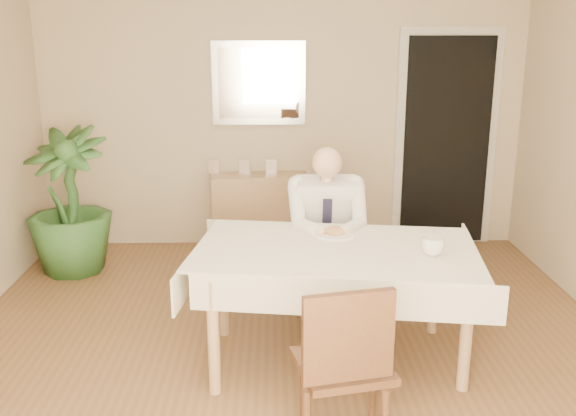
{
  "coord_description": "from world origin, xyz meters",
  "views": [
    {
      "loc": [
        -0.09,
        -3.52,
        2.03
      ],
      "look_at": [
        0.0,
        0.35,
        0.95
      ],
      "focal_mm": 40.0,
      "sensor_mm": 36.0,
      "label": 1
    }
  ],
  "objects_px": {
    "seated_man": "(327,228)",
    "coffee_mug": "(433,246)",
    "chair_far": "(324,239)",
    "dining_table": "(335,261)",
    "sideboard": "(260,212)",
    "potted_palm": "(69,201)",
    "chair_near": "(345,361)"
  },
  "relations": [
    {
      "from": "chair_near",
      "to": "potted_palm",
      "type": "xyz_separation_m",
      "value": [
        -2.07,
        2.56,
        0.11
      ]
    },
    {
      "from": "seated_man",
      "to": "dining_table",
      "type": "bearing_deg",
      "value": -90.0
    },
    {
      "from": "seated_man",
      "to": "potted_palm",
      "type": "distance_m",
      "value": 2.34
    },
    {
      "from": "chair_near",
      "to": "potted_palm",
      "type": "relative_size",
      "value": 0.73
    },
    {
      "from": "seated_man",
      "to": "potted_palm",
      "type": "bearing_deg",
      "value": 154.26
    },
    {
      "from": "chair_far",
      "to": "potted_palm",
      "type": "relative_size",
      "value": 0.73
    },
    {
      "from": "sideboard",
      "to": "potted_palm",
      "type": "relative_size",
      "value": 0.72
    },
    {
      "from": "seated_man",
      "to": "sideboard",
      "type": "relative_size",
      "value": 1.38
    },
    {
      "from": "chair_far",
      "to": "sideboard",
      "type": "relative_size",
      "value": 1.01
    },
    {
      "from": "chair_near",
      "to": "seated_man",
      "type": "distance_m",
      "value": 1.55
    },
    {
      "from": "coffee_mug",
      "to": "potted_palm",
      "type": "relative_size",
      "value": 0.11
    },
    {
      "from": "seated_man",
      "to": "coffee_mug",
      "type": "height_order",
      "value": "seated_man"
    },
    {
      "from": "chair_near",
      "to": "potted_palm",
      "type": "height_order",
      "value": "potted_palm"
    },
    {
      "from": "seated_man",
      "to": "sideboard",
      "type": "distance_m",
      "value": 1.69
    },
    {
      "from": "sideboard",
      "to": "seated_man",
      "type": "bearing_deg",
      "value": -77.91
    },
    {
      "from": "dining_table",
      "to": "chair_near",
      "type": "relative_size",
      "value": 2.04
    },
    {
      "from": "dining_table",
      "to": "sideboard",
      "type": "bearing_deg",
      "value": 111.25
    },
    {
      "from": "seated_man",
      "to": "sideboard",
      "type": "bearing_deg",
      "value": 107.76
    },
    {
      "from": "coffee_mug",
      "to": "sideboard",
      "type": "relative_size",
      "value": 0.15
    },
    {
      "from": "chair_far",
      "to": "seated_man",
      "type": "bearing_deg",
      "value": -97.8
    },
    {
      "from": "dining_table",
      "to": "seated_man",
      "type": "distance_m",
      "value": 0.59
    },
    {
      "from": "dining_table",
      "to": "potted_palm",
      "type": "bearing_deg",
      "value": 150.8
    },
    {
      "from": "chair_near",
      "to": "seated_man",
      "type": "xyz_separation_m",
      "value": [
        0.04,
        1.54,
        0.18
      ]
    },
    {
      "from": "seated_man",
      "to": "sideboard",
      "type": "xyz_separation_m",
      "value": [
        -0.5,
        1.57,
        -0.33
      ]
    },
    {
      "from": "chair_near",
      "to": "potted_palm",
      "type": "bearing_deg",
      "value": 116.36
    },
    {
      "from": "dining_table",
      "to": "seated_man",
      "type": "bearing_deg",
      "value": 98.15
    },
    {
      "from": "chair_far",
      "to": "dining_table",
      "type": "bearing_deg",
      "value": -97.8
    },
    {
      "from": "seated_man",
      "to": "coffee_mug",
      "type": "distance_m",
      "value": 0.93
    },
    {
      "from": "dining_table",
      "to": "seated_man",
      "type": "xyz_separation_m",
      "value": [
        -0.0,
        0.59,
        0.02
      ]
    },
    {
      "from": "seated_man",
      "to": "coffee_mug",
      "type": "xyz_separation_m",
      "value": [
        0.56,
        -0.73,
        0.11
      ]
    },
    {
      "from": "chair_far",
      "to": "seated_man",
      "type": "height_order",
      "value": "seated_man"
    },
    {
      "from": "dining_table",
      "to": "coffee_mug",
      "type": "height_order",
      "value": "coffee_mug"
    }
  ]
}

